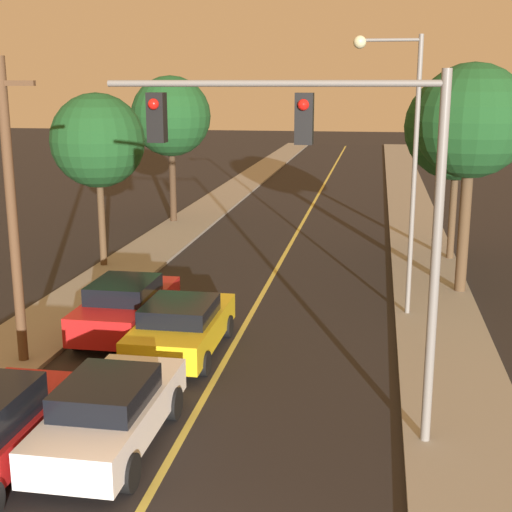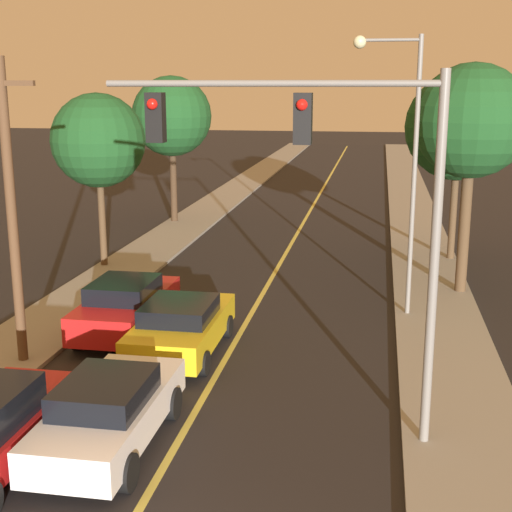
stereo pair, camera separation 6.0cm
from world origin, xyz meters
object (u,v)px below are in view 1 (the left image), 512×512
car_near_lane_front (110,412)px  tree_left_near (98,141)px  utility_pole_left (12,208)px  car_near_lane_second (182,326)px  streetlamp_right (401,142)px  traffic_signal_mast (331,179)px  tree_right_far (458,127)px  tree_left_far (171,117)px  tree_right_near (471,122)px  car_outer_lane_second (126,306)px

car_near_lane_front → tree_left_near: tree_left_near is taller
car_near_lane_front → utility_pole_left: (-3.67, 3.65, 3.13)m
car_near_lane_second → streetlamp_right: 8.04m
streetlamp_right → car_near_lane_front: bearing=-120.9°
utility_pole_left → car_near_lane_second: bearing=20.4°
traffic_signal_mast → tree_right_far: (3.75, 15.21, 0.09)m
tree_left_far → car_near_lane_second: bearing=-73.2°
traffic_signal_mast → streetlamp_right: size_ratio=0.86×
tree_left_far → tree_right_far: (12.84, -5.78, -0.06)m
car_near_lane_second → tree_right_far: tree_right_far is taller
streetlamp_right → tree_right_far: (2.30, 7.30, 0.02)m
streetlamp_right → tree_right_far: size_ratio=1.13×
streetlamp_right → tree_right_far: streetlamp_right is taller
car_near_lane_second → tree_right_near: tree_right_near is taller
tree_left_far → tree_right_near: 16.45m
traffic_signal_mast → tree_right_near: size_ratio=0.94×
tree_left_near → streetlamp_right: bearing=-20.7°
car_outer_lane_second → utility_pole_left: utility_pole_left is taller
car_near_lane_second → utility_pole_left: 5.03m
car_near_lane_second → tree_left_near: size_ratio=0.69×
car_near_lane_second → tree_right_near: 11.23m
streetlamp_right → utility_pole_left: 10.61m
streetlamp_right → traffic_signal_mast: bearing=-100.4°
tree_left_far → tree_right_near: size_ratio=0.97×
car_near_lane_second → traffic_signal_mast: size_ratio=0.63×
tree_right_far → tree_left_near: bearing=-165.8°
traffic_signal_mast → streetlamp_right: 8.04m
car_near_lane_second → traffic_signal_mast: 7.04m
car_outer_lane_second → car_near_lane_second: bearing=-30.9°
streetlamp_right → tree_right_near: (2.21, 2.69, 0.44)m
car_near_lane_second → car_near_lane_front: bearing=-90.0°
streetlamp_right → tree_left_far: size_ratio=1.13×
car_near_lane_front → tree_left_near: (-5.26, 13.05, 3.98)m
streetlamp_right → utility_pole_left: streetlamp_right is taller
traffic_signal_mast → tree_right_near: (3.65, 10.59, 0.51)m
car_outer_lane_second → tree_left_near: tree_left_near is taller
utility_pole_left → tree_right_near: 13.96m
car_outer_lane_second → tree_left_far: tree_left_far is taller
traffic_signal_mast → tree_right_far: bearing=76.1°
streetlamp_right → tree_right_far: 7.65m
car_near_lane_second → tree_right_near: (7.60, 6.70, 4.85)m
car_outer_lane_second → utility_pole_left: bearing=-125.8°
traffic_signal_mast → tree_right_near: bearing=71.0°
tree_left_near → tree_right_far: size_ratio=0.90×
traffic_signal_mast → streetlamp_right: bearing=79.6°
car_outer_lane_second → tree_left_far: size_ratio=0.62×
car_outer_lane_second → tree_right_far: size_ratio=0.62×
traffic_signal_mast → tree_left_far: tree_left_far is taller
traffic_signal_mast → car_outer_lane_second: bearing=139.2°
streetlamp_right → tree_left_near: size_ratio=1.25×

